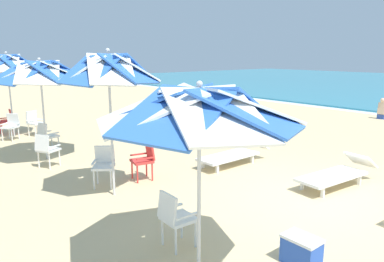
{
  "coord_description": "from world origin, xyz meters",
  "views": [
    {
      "loc": [
        3.5,
        -6.25,
        2.82
      ],
      "look_at": [
        -3.12,
        -0.76,
        1.0
      ],
      "focal_mm": 34.41,
      "sensor_mm": 36.0,
      "label": 1
    }
  ],
  "objects": [
    {
      "name": "cooler_box",
      "position": [
        0.96,
        -2.21,
        0.2
      ],
      "size": [
        0.5,
        0.34,
        0.4
      ],
      "color": "blue",
      "rests_on": "ground"
    },
    {
      "name": "beach_umbrella_1",
      "position": [
        -2.93,
        -2.97,
        2.5
      ],
      "size": [
        2.01,
        2.01,
        2.92
      ],
      "color": "silver",
      "rests_on": "ground"
    },
    {
      "name": "beachgoer_seated",
      "position": [
        -3.43,
        10.45,
        0.29
      ],
      "size": [
        0.3,
        0.93,
        0.92
      ],
      "color": "#2D4CA5",
      "rests_on": "ground"
    },
    {
      "name": "plastic_chair_6",
      "position": [
        -9.49,
        -3.25,
        0.5
      ],
      "size": [
        0.63,
        0.63,
        0.87
      ],
      "color": "white",
      "rests_on": "ground"
    },
    {
      "name": "plastic_chair_2",
      "position": [
        -3.34,
        -1.97,
        0.5
      ],
      "size": [
        0.52,
        0.54,
        0.87
      ],
      "color": "red",
      "rests_on": "ground"
    },
    {
      "name": "plastic_chair_0",
      "position": [
        -0.49,
        -3.26,
        0.5
      ],
      "size": [
        0.46,
        0.49,
        0.87
      ],
      "color": "white",
      "rests_on": "ground"
    },
    {
      "name": "plastic_chair_5",
      "position": [
        -9.68,
        -2.45,
        0.5
      ],
      "size": [
        0.59,
        0.57,
        0.87
      ],
      "color": "white",
      "rests_on": "ground"
    },
    {
      "name": "plastic_chair_7",
      "position": [
        -10.55,
        -3.09,
        0.5
      ],
      "size": [
        0.47,
        0.49,
        0.87
      ],
      "color": "red",
      "rests_on": "ground"
    },
    {
      "name": "beach_umbrella_2",
      "position": [
        -6.45,
        -3.13,
        2.34
      ],
      "size": [
        2.58,
        2.58,
        2.72
      ],
      "color": "silver",
      "rests_on": "ground"
    },
    {
      "name": "sun_lounger_1",
      "position": [
        -0.32,
        1.03,
        0.28
      ],
      "size": [
        0.82,
        2.19,
        0.62
      ],
      "color": "white",
      "rests_on": "ground"
    },
    {
      "name": "ground_plane",
      "position": [
        0.0,
        0.0,
        0.0
      ],
      "size": [
        80.0,
        80.0,
        0.0
      ],
      "primitive_type": "plane",
      "color": "#D3B784"
    },
    {
      "name": "plastic_chair_1",
      "position": [
        -3.56,
        -2.86,
        0.5
      ],
      "size": [
        0.63,
        0.62,
        0.87
      ],
      "color": "white",
      "rests_on": "ground"
    },
    {
      "name": "plastic_chair_3",
      "position": [
        -5.66,
        -3.38,
        0.5
      ],
      "size": [
        0.6,
        0.61,
        0.87
      ],
      "color": "white",
      "rests_on": "ground"
    },
    {
      "name": "beach_umbrella_0",
      "position": [
        0.18,
        -3.38,
        2.18
      ],
      "size": [
        2.58,
        2.58,
        2.5
      ],
      "color": "silver",
      "rests_on": "ground"
    },
    {
      "name": "beach_umbrella_3",
      "position": [
        -9.96,
        -3.07,
        2.47
      ],
      "size": [
        2.16,
        2.16,
        2.88
      ],
      "color": "silver",
      "rests_on": "ground"
    },
    {
      "name": "plastic_chair_4",
      "position": [
        -7.23,
        -2.84,
        0.5
      ],
      "size": [
        0.53,
        0.55,
        0.87
      ],
      "color": "white",
      "rests_on": "ground"
    },
    {
      "name": "sun_lounger_2",
      "position": [
        -2.86,
        0.44,
        0.28
      ],
      "size": [
        0.66,
        2.15,
        0.62
      ],
      "color": "white",
      "rests_on": "ground"
    }
  ]
}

